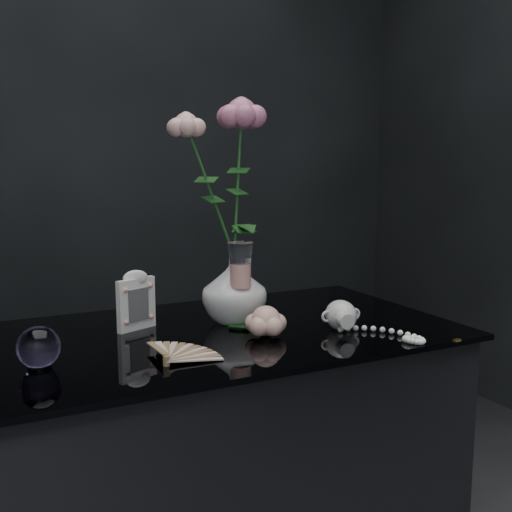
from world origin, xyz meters
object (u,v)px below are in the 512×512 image
vase (234,289)px  picture_frame (136,300)px  paperweight (39,347)px  loose_rose (266,321)px  pearl_jar (341,314)px  wine_glass (241,285)px

vase → picture_frame: (-0.22, 0.04, -0.01)m
paperweight → loose_rose: size_ratio=0.39×
vase → loose_rose: bearing=-85.8°
vase → picture_frame: vase is taller
picture_frame → pearl_jar: 0.44m
paperweight → pearl_jar: size_ratio=0.32×
vase → wine_glass: size_ratio=0.81×
loose_rose → vase: bearing=101.6°
pearl_jar → wine_glass: bearing=156.5°
paperweight → loose_rose: (0.45, -0.00, -0.00)m
picture_frame → loose_rose: 0.29m
vase → pearl_jar: bearing=-40.9°
paperweight → vase: bearing=16.8°
vase → loose_rose: 0.14m
vase → pearl_jar: 0.24m
pearl_jar → paperweight: bearing=-174.4°
wine_glass → paperweight: size_ratio=2.50×
vase → wine_glass: wine_glass is taller
wine_glass → picture_frame: 0.23m
picture_frame → paperweight: 0.28m
vase → pearl_jar: size_ratio=0.64×
picture_frame → pearl_jar: size_ratio=0.55×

